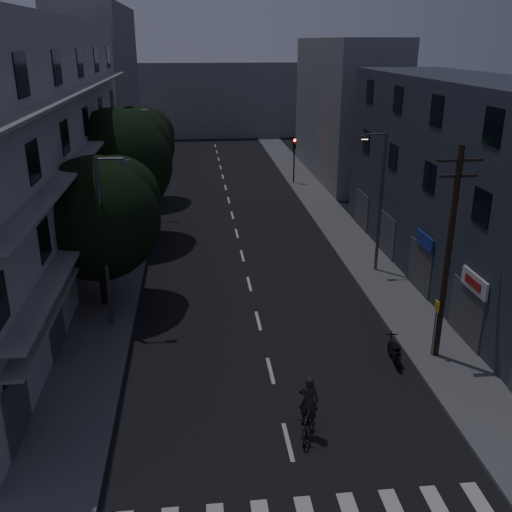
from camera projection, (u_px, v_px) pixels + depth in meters
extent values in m
plane|color=black|center=(236.00, 231.00, 40.76)|extent=(160.00, 160.00, 0.00)
cube|color=#565659|center=(130.00, 234.00, 39.97)|extent=(3.00, 90.00, 0.15)
cube|color=#565659|center=(339.00, 227.00, 41.50)|extent=(3.00, 90.00, 0.15)
cube|color=beige|center=(288.00, 442.00, 19.38)|extent=(0.15, 2.00, 0.01)
cube|color=beige|center=(270.00, 370.00, 23.56)|extent=(0.15, 2.00, 0.01)
cube|color=beige|center=(258.00, 321.00, 27.75)|extent=(0.15, 2.00, 0.01)
cube|color=beige|center=(249.00, 284.00, 31.93)|extent=(0.15, 2.00, 0.01)
cube|color=beige|center=(242.00, 256.00, 36.11)|extent=(0.15, 2.00, 0.01)
cube|color=beige|center=(237.00, 233.00, 40.29)|extent=(0.15, 2.00, 0.01)
cube|color=beige|center=(232.00, 215.00, 44.47)|extent=(0.15, 2.00, 0.01)
cube|color=beige|center=(229.00, 200.00, 48.66)|extent=(0.15, 2.00, 0.01)
cube|color=beige|center=(225.00, 187.00, 52.84)|extent=(0.15, 2.00, 0.01)
cube|color=beige|center=(223.00, 177.00, 57.02)|extent=(0.15, 2.00, 0.01)
cube|color=beige|center=(221.00, 167.00, 61.20)|extent=(0.15, 2.00, 0.01)
cube|color=beige|center=(219.00, 159.00, 65.38)|extent=(0.15, 2.00, 0.01)
cube|color=beige|center=(217.00, 152.00, 69.57)|extent=(0.15, 2.00, 0.01)
cube|color=beige|center=(215.00, 146.00, 73.75)|extent=(0.15, 2.00, 0.01)
cube|color=#AFAFAA|center=(22.00, 156.00, 30.55)|extent=(6.00, 36.00, 14.00)
cube|color=black|center=(14.00, 392.00, 18.69)|extent=(0.06, 1.60, 1.60)
cube|color=black|center=(54.00, 311.00, 24.27)|extent=(0.06, 1.60, 1.60)
cube|color=black|center=(80.00, 260.00, 29.84)|extent=(0.06, 1.60, 1.60)
cube|color=black|center=(97.00, 226.00, 35.42)|extent=(0.06, 1.60, 1.60)
cube|color=black|center=(109.00, 200.00, 40.99)|extent=(0.06, 1.60, 1.60)
cube|color=black|center=(119.00, 181.00, 46.57)|extent=(0.06, 1.60, 1.60)
cube|color=black|center=(44.00, 240.00, 23.13)|extent=(0.06, 1.60, 1.60)
cube|color=black|center=(73.00, 201.00, 28.71)|extent=(0.06, 1.60, 1.60)
cube|color=black|center=(92.00, 175.00, 34.28)|extent=(0.06, 1.60, 1.60)
cube|color=black|center=(105.00, 156.00, 39.86)|extent=(0.06, 1.60, 1.60)
cube|color=black|center=(116.00, 142.00, 45.43)|extent=(0.06, 1.60, 1.60)
cube|color=black|center=(34.00, 162.00, 21.99)|extent=(0.06, 1.60, 1.60)
cube|color=black|center=(65.00, 137.00, 27.57)|extent=(0.06, 1.60, 1.60)
cube|color=black|center=(86.00, 121.00, 33.15)|extent=(0.06, 1.60, 1.60)
cube|color=black|center=(101.00, 109.00, 38.72)|extent=(0.06, 1.60, 1.60)
cube|color=black|center=(112.00, 100.00, 44.30)|extent=(0.06, 1.60, 1.60)
cube|color=black|center=(21.00, 75.00, 20.86)|extent=(0.06, 1.60, 1.60)
cube|color=black|center=(57.00, 68.00, 26.43)|extent=(0.06, 1.60, 1.60)
cube|color=black|center=(80.00, 63.00, 32.01)|extent=(0.06, 1.60, 1.60)
cube|color=black|center=(96.00, 59.00, 37.59)|extent=(0.06, 1.60, 1.60)
cube|color=black|center=(108.00, 57.00, 43.16)|extent=(0.06, 1.60, 1.60)
cube|color=gray|center=(94.00, 208.00, 31.97)|extent=(1.00, 32.40, 0.12)
cube|color=gray|center=(88.00, 151.00, 30.83)|extent=(1.00, 32.40, 0.12)
cube|color=gray|center=(82.00, 89.00, 29.70)|extent=(1.00, 32.40, 0.12)
cube|color=gray|center=(94.00, 223.00, 32.28)|extent=(0.80, 32.40, 0.12)
cube|color=#424247|center=(17.00, 407.00, 18.90)|extent=(0.06, 2.40, 2.40)
cube|color=#424247|center=(56.00, 323.00, 24.48)|extent=(0.06, 2.40, 2.40)
cube|color=#424247|center=(81.00, 271.00, 30.06)|extent=(0.06, 2.40, 2.40)
cube|color=#424247|center=(98.00, 235.00, 35.63)|extent=(0.06, 2.40, 2.40)
cube|color=#424247|center=(110.00, 208.00, 41.21)|extent=(0.06, 2.40, 2.40)
cube|color=#424247|center=(120.00, 188.00, 46.78)|extent=(0.06, 2.40, 2.40)
cube|color=#2C313C|center=(480.00, 189.00, 29.81)|extent=(6.00, 28.00, 11.00)
cube|color=black|center=(481.00, 207.00, 23.64)|extent=(0.06, 1.40, 1.50)
cube|color=black|center=(429.00, 178.00, 28.75)|extent=(0.06, 1.40, 1.50)
cube|color=black|center=(393.00, 157.00, 33.86)|extent=(0.06, 1.40, 1.50)
cube|color=black|center=(366.00, 142.00, 38.97)|extent=(0.06, 1.40, 1.50)
cube|color=black|center=(493.00, 127.00, 22.47)|extent=(0.06, 1.40, 1.50)
cube|color=black|center=(437.00, 111.00, 27.58)|extent=(0.06, 1.40, 1.50)
cube|color=black|center=(398.00, 100.00, 32.69)|extent=(0.06, 1.40, 1.50)
cube|color=black|center=(370.00, 92.00, 37.80)|extent=(0.06, 1.40, 1.50)
cube|color=#424247|center=(466.00, 313.00, 25.38)|extent=(0.06, 3.00, 2.60)
cube|color=#424247|center=(419.00, 268.00, 30.49)|extent=(0.06, 3.00, 2.60)
cube|color=#424247|center=(386.00, 235.00, 35.60)|extent=(0.06, 3.00, 2.60)
cube|color=#424247|center=(362.00, 210.00, 40.71)|extent=(0.06, 3.00, 2.60)
cube|color=silver|center=(475.00, 283.00, 24.30)|extent=(0.12, 2.20, 0.80)
cube|color=#B21414|center=(473.00, 283.00, 24.29)|extent=(0.02, 1.40, 0.36)
cube|color=navy|center=(425.00, 241.00, 29.41)|extent=(0.12, 2.00, 0.70)
cube|color=slate|center=(101.00, 90.00, 58.07)|extent=(6.00, 20.00, 16.00)
cube|color=slate|center=(345.00, 109.00, 55.47)|extent=(6.00, 20.00, 13.00)
cube|color=slate|center=(212.00, 99.00, 80.80)|extent=(24.00, 8.00, 10.00)
cylinder|color=black|center=(102.00, 265.00, 28.64)|extent=(0.44, 0.44, 4.09)
sphere|color=black|center=(98.00, 219.00, 27.77)|extent=(6.14, 6.14, 6.14)
sphere|color=black|center=(117.00, 199.00, 28.31)|extent=(4.30, 4.30, 4.30)
sphere|color=black|center=(78.00, 213.00, 26.96)|extent=(3.99, 3.99, 3.99)
cylinder|color=black|center=(121.00, 206.00, 37.77)|extent=(0.44, 0.44, 4.71)
sphere|color=black|center=(117.00, 164.00, 36.76)|extent=(7.09, 7.09, 7.09)
sphere|color=black|center=(134.00, 147.00, 37.38)|extent=(4.96, 4.96, 4.96)
sphere|color=black|center=(101.00, 158.00, 35.83)|extent=(4.61, 4.61, 4.61)
cylinder|color=black|center=(138.00, 176.00, 47.25)|extent=(0.44, 0.44, 4.19)
sphere|color=black|center=(136.00, 146.00, 46.36)|extent=(6.26, 6.26, 6.26)
sphere|color=black|center=(148.00, 134.00, 46.90)|extent=(4.38, 4.38, 4.38)
sphere|color=black|center=(125.00, 141.00, 45.53)|extent=(4.07, 4.07, 4.07)
cylinder|color=black|center=(294.00, 166.00, 53.55)|extent=(0.12, 0.12, 3.20)
cube|color=black|center=(294.00, 144.00, 52.82)|extent=(0.28, 0.22, 0.90)
sphere|color=#FF0C05|center=(295.00, 140.00, 52.56)|extent=(0.22, 0.22, 0.22)
sphere|color=#3F330C|center=(295.00, 144.00, 52.67)|extent=(0.22, 0.22, 0.22)
sphere|color=black|center=(295.00, 147.00, 52.77)|extent=(0.22, 0.22, 0.22)
cylinder|color=black|center=(156.00, 168.00, 52.50)|extent=(0.12, 0.12, 3.20)
cube|color=black|center=(154.00, 146.00, 51.77)|extent=(0.28, 0.22, 0.90)
sphere|color=black|center=(154.00, 142.00, 51.51)|extent=(0.22, 0.22, 0.22)
sphere|color=#3F330C|center=(154.00, 146.00, 51.62)|extent=(0.22, 0.22, 0.22)
sphere|color=#0CFF26|center=(154.00, 149.00, 51.72)|extent=(0.22, 0.22, 0.22)
cylinder|color=#53545A|center=(104.00, 245.00, 25.66)|extent=(0.18, 0.18, 8.00)
cylinder|color=#53545A|center=(110.00, 159.00, 24.34)|extent=(1.20, 0.10, 0.10)
cube|color=#53545A|center=(124.00, 162.00, 24.45)|extent=(0.45, 0.25, 0.18)
cube|color=#4C4C4C|center=(125.00, 164.00, 24.49)|extent=(0.35, 0.18, 0.04)
cylinder|color=#505257|center=(381.00, 204.00, 32.16)|extent=(0.18, 0.18, 8.00)
cylinder|color=#505257|center=(375.00, 134.00, 30.71)|extent=(1.20, 0.10, 0.10)
cube|color=#505257|center=(364.00, 137.00, 30.71)|extent=(0.45, 0.25, 0.18)
cube|color=#FFD88C|center=(364.00, 139.00, 30.74)|extent=(0.35, 0.18, 0.04)
cylinder|color=slate|center=(134.00, 163.00, 42.68)|extent=(0.18, 0.18, 8.00)
cylinder|color=slate|center=(139.00, 110.00, 41.35)|extent=(1.20, 0.10, 0.10)
cube|color=slate|center=(147.00, 112.00, 41.47)|extent=(0.45, 0.25, 0.18)
cube|color=#4C4C4C|center=(147.00, 113.00, 41.50)|extent=(0.35, 0.18, 0.04)
cylinder|color=black|center=(448.00, 257.00, 22.88)|extent=(0.24, 0.24, 9.00)
cube|color=black|center=(460.00, 160.00, 21.49)|extent=(1.80, 0.10, 0.10)
cube|color=black|center=(458.00, 176.00, 21.71)|extent=(1.50, 0.10, 0.10)
cylinder|color=#595B60|center=(434.00, 329.00, 24.04)|extent=(0.06, 0.06, 2.50)
cube|color=yellow|center=(437.00, 306.00, 23.67)|extent=(0.05, 0.35, 0.45)
torus|color=black|center=(398.00, 364.00, 23.54)|extent=(0.14, 0.68, 0.67)
torus|color=black|center=(390.00, 350.00, 24.61)|extent=(0.14, 0.68, 0.67)
cube|color=black|center=(395.00, 350.00, 23.97)|extent=(0.30, 1.06, 0.33)
cube|color=black|center=(396.00, 347.00, 23.75)|extent=(0.31, 0.44, 0.09)
cylinder|color=black|center=(391.00, 341.00, 24.41)|extent=(0.08, 0.42, 0.80)
cube|color=black|center=(391.00, 334.00, 24.40)|extent=(0.52, 0.07, 0.04)
imported|color=black|center=(308.00, 423.00, 19.55)|extent=(1.20, 1.96, 0.97)
imported|color=black|center=(309.00, 400.00, 19.22)|extent=(0.79, 0.64, 1.86)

